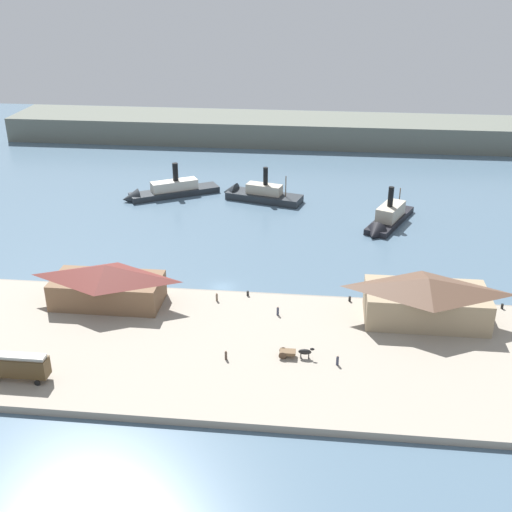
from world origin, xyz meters
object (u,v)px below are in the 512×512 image
horse_cart (295,352)px  ferry_moored_west (164,191)px  ferry_approaching_west (387,220)px  ferry_mid_harbor (255,194)px  ferry_shed_east_terminal (107,284)px  mooring_post_center_east (350,299)px  pedestrian_near_west_shed (278,311)px  pedestrian_walking_west (337,361)px  pedestrian_at_waters_edge (217,297)px  street_tram (18,365)px  mooring_post_east (502,306)px  mooring_post_center_west (248,293)px  pedestrian_by_tram (226,355)px  ferry_shed_customs_shed (426,299)px

horse_cart → ferry_moored_west: ferry_moored_west is taller
ferry_approaching_west → ferry_mid_harbor: bearing=155.2°
ferry_shed_east_terminal → mooring_post_center_east: (42.49, 5.26, -3.33)m
pedestrian_near_west_shed → mooring_post_center_east: size_ratio=1.83×
pedestrian_near_west_shed → pedestrian_walking_west: size_ratio=1.00×
pedestrian_near_west_shed → pedestrian_at_waters_edge: bearing=161.0°
ferry_approaching_west → street_tram: bearing=-130.1°
mooring_post_center_east → ferry_approaching_west: 40.77m
ferry_shed_east_terminal → street_tram: bearing=-103.3°
ferry_shed_east_terminal → mooring_post_east: ferry_shed_east_terminal is taller
pedestrian_near_west_shed → ferry_approaching_west: (21.89, 45.92, -0.36)m
horse_cart → ferry_approaching_west: bearing=72.6°
mooring_post_east → ferry_approaching_west: ferry_approaching_west is taller
ferry_approaching_west → horse_cart: bearing=-107.4°
ferry_approaching_west → mooring_post_east: bearing=-66.9°
pedestrian_walking_west → ferry_shed_east_terminal: bearing=159.7°
street_tram → ferry_mid_harbor: size_ratio=0.41×
pedestrian_at_waters_edge → mooring_post_center_west: bearing=25.1°
mooring_post_east → ferry_approaching_west: 42.90m
mooring_post_east → ferry_shed_east_terminal: bearing=-175.5°
pedestrian_by_tram → ferry_mid_harbor: bearing=92.9°
ferry_shed_east_terminal → ferry_moored_west: ferry_moored_west is taller
pedestrian_at_waters_edge → ferry_moored_west: bearing=112.4°
ferry_shed_east_terminal → ferry_mid_harbor: bearing=71.9°
street_tram → ferry_approaching_west: ferry_approaching_west is taller
ferry_shed_customs_shed → mooring_post_center_west: bearing=170.4°
mooring_post_east → mooring_post_center_east: (-26.38, -0.20, 0.00)m
ferry_shed_east_terminal → mooring_post_center_east: size_ratio=21.55×
street_tram → ferry_approaching_west: bearing=49.9°
mooring_post_center_east → pedestrian_at_waters_edge: bearing=-174.2°
pedestrian_at_waters_edge → mooring_post_center_east: (23.57, 2.41, -0.27)m
ferry_moored_west → pedestrian_by_tram: bearing=-69.6°
horse_cart → ferry_moored_west: 82.20m
street_tram → mooring_post_center_east: street_tram is taller
pedestrian_by_tram → mooring_post_center_east: bearing=46.9°
pedestrian_by_tram → mooring_post_center_east: size_ratio=1.74×
street_tram → pedestrian_at_waters_edge: bearing=47.2°
pedestrian_at_waters_edge → ferry_moored_west: 61.09m
ferry_moored_west → mooring_post_center_east: bearing=-49.1°
pedestrian_walking_west → mooring_post_center_east: bearing=83.4°
mooring_post_east → mooring_post_center_west: same height
pedestrian_near_west_shed → ferry_moored_west: 69.50m
pedestrian_walking_west → ferry_mid_harbor: bearing=105.4°
mooring_post_center_west → ferry_mid_harbor: 54.77m
mooring_post_center_east → ferry_moored_west: (-46.88, 54.06, -0.20)m
ferry_shed_customs_shed → mooring_post_center_west: size_ratio=22.78×
mooring_post_center_west → ferry_mid_harbor: bearing=94.9°
street_tram → pedestrian_near_west_shed: (35.69, 22.54, -1.73)m
pedestrian_by_tram → ferry_moored_west: ferry_moored_west is taller
mooring_post_center_east → ferry_moored_west: bearing=130.9°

